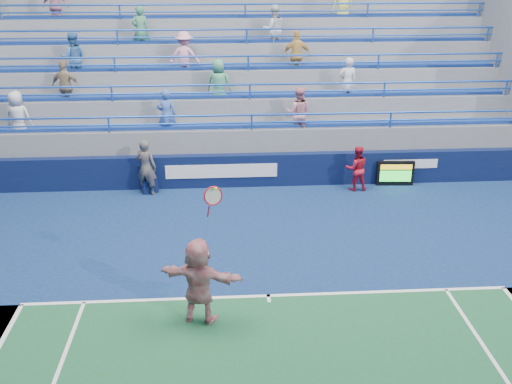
{
  "coord_description": "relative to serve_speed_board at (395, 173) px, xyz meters",
  "views": [
    {
      "loc": [
        -0.96,
        -10.83,
        7.28
      ],
      "look_at": [
        -0.12,
        2.5,
        1.5
      ],
      "focal_mm": 40.0,
      "sensor_mm": 36.0,
      "label": 1
    }
  ],
  "objects": [
    {
      "name": "ball_girl",
      "position": [
        -1.37,
        -0.29,
        0.32
      ],
      "size": [
        0.73,
        0.57,
        1.49
      ],
      "primitive_type": "imported",
      "rotation": [
        0.0,
        0.0,
        3.16
      ],
      "color": "#B01427",
      "rests_on": "ground"
    },
    {
      "name": "sponsor_wall",
      "position": [
        -4.68,
        0.27,
        0.13
      ],
      "size": [
        18.0,
        0.32,
        1.1
      ],
      "color": "#0A123C",
      "rests_on": "ground"
    },
    {
      "name": "tennis_player",
      "position": [
        -6.19,
        -7.01,
        0.54
      ],
      "size": [
        1.86,
        1.05,
        3.06
      ],
      "color": "silver",
      "rests_on": "ground"
    },
    {
      "name": "ground",
      "position": [
        -4.69,
        -6.23,
        -0.42
      ],
      "size": [
        120.0,
        120.0,
        0.0
      ],
      "primitive_type": "plane",
      "color": "#333538"
    },
    {
      "name": "serve_speed_board",
      "position": [
        0.0,
        0.0,
        0.0
      ],
      "size": [
        1.22,
        0.2,
        0.84
      ],
      "color": "black",
      "rests_on": "ground"
    },
    {
      "name": "line_judge",
      "position": [
        -8.04,
        -0.22,
        0.49
      ],
      "size": [
        0.77,
        0.62,
        1.83
      ],
      "primitive_type": "imported",
      "rotation": [
        0.0,
        0.0,
        2.84
      ],
      "color": "#141739",
      "rests_on": "ground"
    },
    {
      "name": "judge_chair",
      "position": [
        -8.03,
        0.0,
        -0.14
      ],
      "size": [
        0.64,
        0.65,
        0.87
      ],
      "color": "#0C153A",
      "rests_on": "ground"
    },
    {
      "name": "bleacher_stand",
      "position": [
        -4.7,
        4.04,
        1.12
      ],
      "size": [
        18.0,
        5.6,
        6.13
      ],
      "color": "slate",
      "rests_on": "ground"
    }
  ]
}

